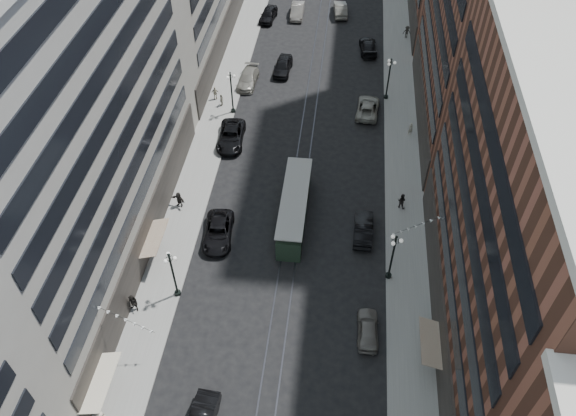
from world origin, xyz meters
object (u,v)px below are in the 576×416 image
at_px(car_4, 368,329).
at_px(pedestrian_7, 402,201).
at_px(lamppost_sw_mid, 232,91).
at_px(pedestrian_2, 133,303).
at_px(streetcar, 294,208).
at_px(pedestrian_8, 410,129).
at_px(lamppost_se_mid, 389,77).
at_px(car_8, 248,79).
at_px(lamppost_sw_far, 173,273).
at_px(pedestrian_5, 179,199).
at_px(pedestrian_6, 215,93).
at_px(car_12, 368,46).
at_px(car_extra_0, 297,11).
at_px(pedestrian_extra_0, 222,100).
at_px(lamppost_se_far, 393,256).
at_px(car_10, 363,229).
at_px(car_13, 283,66).
at_px(pedestrian_9, 407,32).
at_px(car_9, 268,14).
at_px(car_11, 368,108).
at_px(car_14, 340,9).
at_px(car_7, 231,136).
at_px(car_2, 218,232).

bearing_deg(car_4, pedestrian_7, -103.34).
relative_size(lamppost_sw_mid, pedestrian_2, 2.86).
xyz_separation_m(streetcar, pedestrian_8, (11.85, 14.65, -0.47)).
relative_size(lamppost_se_mid, car_8, 1.02).
bearing_deg(lamppost_sw_far, pedestrian_5, 103.17).
bearing_deg(pedestrian_6, car_12, -154.52).
bearing_deg(car_4, car_extra_0, -79.81).
bearing_deg(car_extra_0, pedestrian_6, -109.67).
xyz_separation_m(car_8, car_extra_0, (4.43, 18.90, 0.07)).
bearing_deg(pedestrian_6, pedestrian_extra_0, 118.48).
height_order(lamppost_se_far, car_10, lamppost_se_far).
bearing_deg(car_13, pedestrian_extra_0, -123.92).
distance_m(streetcar, pedestrian_9, 38.94).
height_order(pedestrian_2, pedestrian_8, pedestrian_2).
xyz_separation_m(car_10, pedestrian_7, (3.71, 3.98, 0.22)).
height_order(car_9, car_11, car_9).
distance_m(lamppost_sw_mid, pedestrian_5, 16.65).
xyz_separation_m(car_9, car_14, (10.64, 2.91, 0.00)).
distance_m(streetcar, car_10, 6.96).
distance_m(car_12, pedestrian_5, 37.37).
bearing_deg(pedestrian_8, pedestrian_9, -108.50).
bearing_deg(pedestrian_7, car_12, -62.11).
height_order(pedestrian_2, car_11, pedestrian_2).
distance_m(lamppost_se_mid, car_7, 20.65).
distance_m(streetcar, pedestrian_8, 18.85).
bearing_deg(pedestrian_8, pedestrian_5, 13.64).
bearing_deg(pedestrian_5, pedestrian_6, 114.01).
height_order(car_14, pedestrian_9, pedestrian_9).
bearing_deg(car_9, lamppost_sw_far, -84.46).
height_order(car_10, car_14, car_14).
bearing_deg(pedestrian_2, streetcar, 61.74).
height_order(car_13, car_extra_0, car_13).
bearing_deg(streetcar, car_12, 78.30).
bearing_deg(car_2, car_12, 63.96).
height_order(car_10, pedestrian_8, pedestrian_8).
bearing_deg(streetcar, pedestrian_5, 178.23).
bearing_deg(lamppost_sw_mid, car_8, 82.79).
distance_m(lamppost_se_mid, car_13, 14.45).
relative_size(lamppost_sw_mid, car_4, 1.29).
distance_m(streetcar, car_extra_0, 42.11).
bearing_deg(car_13, car_8, -137.48).
distance_m(car_8, pedestrian_7, 27.80).
bearing_deg(pedestrian_7, car_9, -42.71).
relative_size(pedestrian_6, pedestrian_extra_0, 1.11).
bearing_deg(pedestrian_8, car_extra_0, -77.48).
height_order(pedestrian_8, pedestrian_extra_0, pedestrian_8).
bearing_deg(car_extra_0, car_12, -40.82).
xyz_separation_m(car_13, pedestrian_5, (-7.40, -25.96, 0.14)).
relative_size(lamppost_sw_mid, car_8, 1.02).
bearing_deg(car_2, pedestrian_9, 59.37).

